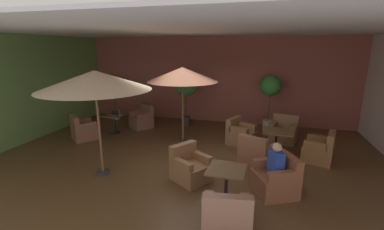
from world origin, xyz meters
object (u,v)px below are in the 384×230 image
at_px(armchair_front_left_north, 142,119).
at_px(armchair_front_right_east, 226,219).
at_px(armchair_mid_center_west, 284,132).
at_px(iced_drink_cup, 113,114).
at_px(armchair_front_right_north, 190,168).
at_px(armchair_mid_center_south, 319,150).
at_px(cafe_table_mid_center, 276,136).
at_px(patio_umbrella_tall_red, 182,75).
at_px(armchair_mid_center_east, 257,155).
at_px(potted_tree_mid_left, 114,88).
at_px(open_laptop, 116,114).
at_px(potted_tree_left_corner, 270,91).
at_px(patio_umbrella_center_beige, 95,81).
at_px(armchair_mid_center_north, 240,135).
at_px(patron_blue_shirt, 276,160).
at_px(cafe_table_front_right, 226,175).
at_px(armchair_front_right_south, 276,180).
at_px(potted_tree_mid_right, 186,87).
at_px(armchair_front_left_east, 83,130).
at_px(cafe_table_front_left, 114,119).

relative_size(armchair_front_left_north, armchair_front_right_east, 1.13).
distance_m(armchair_mid_center_west, iced_drink_cup, 5.94).
xyz_separation_m(armchair_front_right_north, armchair_mid_center_south, (3.11, 1.91, 0.02)).
height_order(cafe_table_mid_center, patio_umbrella_tall_red, patio_umbrella_tall_red).
bearing_deg(armchair_mid_center_east, armchair_mid_center_south, 23.99).
height_order(potted_tree_mid_left, open_laptop, potted_tree_mid_left).
bearing_deg(potted_tree_left_corner, iced_drink_cup, -161.46).
bearing_deg(patio_umbrella_center_beige, open_laptop, 114.42).
bearing_deg(armchair_front_right_east, armchair_mid_center_north, 92.22).
relative_size(armchair_front_right_north, cafe_table_mid_center, 1.31).
relative_size(armchair_mid_center_south, patron_blue_shirt, 1.31).
xyz_separation_m(patio_umbrella_tall_red, patron_blue_shirt, (2.82, -2.58, -1.44)).
bearing_deg(armchair_front_left_north, patio_umbrella_tall_red, -28.51).
relative_size(cafe_table_front_right, potted_tree_left_corner, 0.38).
distance_m(armchair_front_right_south, cafe_table_mid_center, 2.36).
height_order(armchair_front_right_east, potted_tree_mid_left, potted_tree_mid_left).
height_order(armchair_mid_center_east, potted_tree_mid_left, potted_tree_mid_left).
height_order(armchair_mid_center_south, potted_tree_mid_right, potted_tree_mid_right).
height_order(armchair_front_right_east, armchair_mid_center_east, armchair_front_right_east).
bearing_deg(armchair_front_right_north, armchair_front_left_east, 157.29).
distance_m(cafe_table_front_right, armchair_mid_center_south, 3.35).
height_order(armchair_front_left_east, armchair_mid_center_north, armchair_front_left_east).
relative_size(potted_tree_mid_left, potted_tree_mid_right, 0.88).
distance_m(armchair_front_left_east, patio_umbrella_center_beige, 3.56).
distance_m(cafe_table_front_right, armchair_front_right_east, 1.14).
xyz_separation_m(armchair_front_right_north, patron_blue_shirt, (1.89, -0.13, 0.46)).
distance_m(armchair_front_left_north, potted_tree_left_corner, 4.94).
distance_m(cafe_table_front_left, patio_umbrella_center_beige, 3.71).
relative_size(armchair_front_right_east, potted_tree_mid_left, 0.48).
xyz_separation_m(patio_umbrella_center_beige, potted_tree_mid_left, (-2.45, 4.70, -0.97)).
xyz_separation_m(patio_umbrella_center_beige, open_laptop, (-1.32, 2.90, -1.57)).
bearing_deg(armchair_mid_center_east, armchair_front_right_east, -97.48).
xyz_separation_m(armchair_mid_center_west, potted_tree_mid_right, (-3.63, 0.86, 1.23)).
bearing_deg(open_laptop, armchair_front_right_east, -43.55).
height_order(patio_umbrella_center_beige, potted_tree_left_corner, patio_umbrella_center_beige).
bearing_deg(armchair_front_right_south, patron_blue_shirt, -152.70).
relative_size(potted_tree_left_corner, open_laptop, 6.06).
xyz_separation_m(armchair_front_left_north, armchair_front_right_east, (4.02, -5.26, -0.00)).
bearing_deg(armchair_front_left_north, armchair_front_right_east, -52.63).
bearing_deg(armchair_front_left_north, cafe_table_front_left, -126.56).
distance_m(armchair_front_right_north, potted_tree_mid_right, 4.61).
bearing_deg(open_laptop, iced_drink_cup, 179.52).
distance_m(armchair_front_right_north, armchair_mid_center_south, 3.65).
distance_m(cafe_table_front_right, open_laptop, 5.47).
distance_m(armchair_front_left_north, open_laptop, 1.14).
bearing_deg(armchair_front_right_south, potted_tree_left_corner, 91.72).
distance_m(armchair_front_left_north, armchair_front_right_east, 6.62).
height_order(patio_umbrella_tall_red, potted_tree_left_corner, patio_umbrella_tall_red).
bearing_deg(iced_drink_cup, cafe_table_front_left, 56.08).
bearing_deg(patio_umbrella_tall_red, armchair_front_right_south, -41.93).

